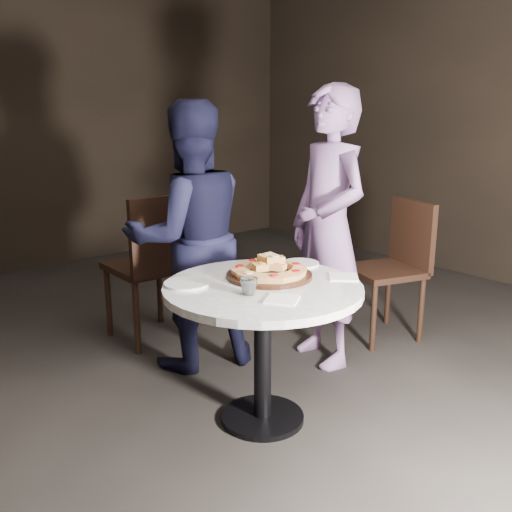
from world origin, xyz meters
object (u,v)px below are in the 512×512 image
(diner_navy, at_px, (189,238))
(chair_right, at_px, (396,259))
(serving_board, at_px, (269,275))
(chair_far, at_px, (155,258))
(diner_teal, at_px, (328,228))
(water_glass, at_px, (249,286))
(focaccia_pile, at_px, (270,268))
(table, at_px, (263,311))

(diner_navy, bearing_deg, chair_right, 174.85)
(serving_board, height_order, diner_navy, diner_navy)
(chair_far, bearing_deg, diner_navy, 90.13)
(serving_board, xyz_separation_m, diner_teal, (0.66, 0.23, 0.11))
(chair_far, relative_size, chair_right, 1.07)
(water_glass, bearing_deg, serving_board, 30.43)
(serving_board, height_order, focaccia_pile, focaccia_pile)
(chair_right, bearing_deg, water_glass, -59.93)
(serving_board, xyz_separation_m, water_glass, (-0.25, -0.14, 0.03))
(diner_teal, bearing_deg, table, -55.81)
(table, height_order, focaccia_pile, focaccia_pile)
(table, xyz_separation_m, diner_teal, (0.76, 0.31, 0.25))
(water_glass, height_order, chair_far, chair_far)
(diner_navy, height_order, diner_teal, diner_teal)
(serving_board, bearing_deg, chair_far, 89.86)
(serving_board, relative_size, chair_far, 0.43)
(focaccia_pile, bearing_deg, chair_right, 8.92)
(water_glass, height_order, diner_navy, diner_navy)
(focaccia_pile, bearing_deg, chair_far, 89.91)
(chair_right, height_order, diner_teal, diner_teal)
(chair_right, bearing_deg, diner_navy, -93.87)
(table, xyz_separation_m, focaccia_pile, (0.11, 0.08, 0.18))
(table, bearing_deg, serving_board, 35.56)
(serving_board, bearing_deg, diner_teal, 19.37)
(table, relative_size, diner_navy, 0.68)
(table, distance_m, focaccia_pile, 0.22)
(chair_right, relative_size, diner_teal, 0.56)
(serving_board, height_order, water_glass, water_glass)
(serving_board, relative_size, chair_right, 0.46)
(serving_board, bearing_deg, diner_navy, 89.76)
(table, relative_size, serving_board, 2.51)
(focaccia_pile, height_order, water_glass, focaccia_pile)
(focaccia_pile, bearing_deg, diner_navy, 89.84)
(diner_navy, bearing_deg, table, 98.17)
(serving_board, bearing_deg, table, -144.44)
(focaccia_pile, relative_size, water_glass, 4.58)
(table, xyz_separation_m, chair_right, (1.40, 0.28, -0.04))
(table, height_order, diner_navy, diner_navy)
(diner_teal, bearing_deg, diner_navy, -113.66)
(water_glass, xyz_separation_m, diner_teal, (0.90, 0.38, 0.08))
(chair_far, bearing_deg, water_glass, 78.98)
(focaccia_pile, distance_m, chair_right, 1.33)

